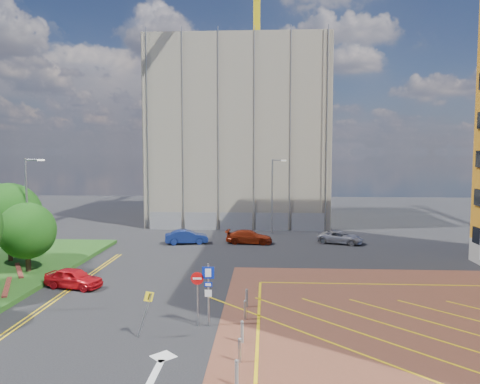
# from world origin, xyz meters

# --- Properties ---
(ground) EXTENTS (140.00, 140.00, 0.00)m
(ground) POSITION_xyz_m (0.00, 0.00, 0.00)
(ground) COLOR black
(ground) RESTS_ON ground
(tree_c) EXTENTS (4.00, 4.00, 4.90)m
(tree_c) POSITION_xyz_m (-13.50, 10.00, 3.19)
(tree_c) COLOR #3D2B1C
(tree_c) RESTS_ON grass_bed
(tree_d) EXTENTS (5.00, 5.00, 6.08)m
(tree_d) POSITION_xyz_m (-16.50, 13.00, 3.87)
(tree_d) COLOR #3D2B1C
(tree_d) RESTS_ON grass_bed
(lamp_left_far) EXTENTS (1.53, 0.16, 8.00)m
(lamp_left_far) POSITION_xyz_m (-14.42, 12.00, 4.66)
(lamp_left_far) COLOR #9EA0A8
(lamp_left_far) RESTS_ON grass_bed
(lamp_back) EXTENTS (1.53, 0.16, 8.00)m
(lamp_back) POSITION_xyz_m (4.08, 28.00, 4.36)
(lamp_back) COLOR #9EA0A8
(lamp_back) RESTS_ON ground
(sign_cluster) EXTENTS (1.17, 0.12, 3.20)m
(sign_cluster) POSITION_xyz_m (0.30, 0.98, 1.95)
(sign_cluster) COLOR #9EA0A8
(sign_cluster) RESTS_ON ground
(warning_sign) EXTENTS (0.81, 0.43, 2.24)m
(warning_sign) POSITION_xyz_m (-2.23, -0.65, 1.43)
(warning_sign) COLOR #9EA0A8
(warning_sign) RESTS_ON ground
(bollard_row) EXTENTS (0.14, 11.14, 0.90)m
(bollard_row) POSITION_xyz_m (2.30, -1.67, 0.47)
(bollard_row) COLOR #9EA0A8
(bollard_row) RESTS_ON forecourt
(construction_building) EXTENTS (21.20, 19.20, 22.00)m
(construction_building) POSITION_xyz_m (0.00, 40.00, 11.00)
(construction_building) COLOR #A19684
(construction_building) RESTS_ON ground
(tower_crane) EXTENTS (1.60, 35.00, 35.40)m
(tower_crane) POSITION_xyz_m (2.00, 39.44, 25.85)
(tower_crane) COLOR yellow
(tower_crane) RESTS_ON ground
(construction_fence) EXTENTS (21.60, 0.06, 2.00)m
(construction_fence) POSITION_xyz_m (1.00, 30.00, 1.00)
(construction_fence) COLOR gray
(construction_fence) RESTS_ON ground
(car_red_left) EXTENTS (4.04, 2.41, 1.29)m
(car_red_left) POSITION_xyz_m (-9.00, 7.12, 0.64)
(car_red_left) COLOR red
(car_red_left) RESTS_ON ground
(car_blue_back) EXTENTS (4.27, 2.21, 1.34)m
(car_blue_back) POSITION_xyz_m (-4.20, 21.94, 0.67)
(car_blue_back) COLOR navy
(car_blue_back) RESTS_ON ground
(car_red_back) EXTENTS (4.56, 2.15, 1.29)m
(car_red_back) POSITION_xyz_m (1.75, 22.45, 0.64)
(car_red_back) COLOR #9C260D
(car_red_back) RESTS_ON ground
(car_silver_back) EXTENTS (4.73, 3.33, 1.20)m
(car_silver_back) POSITION_xyz_m (10.47, 22.96, 0.60)
(car_silver_back) COLOR #AEACB4
(car_silver_back) RESTS_ON ground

